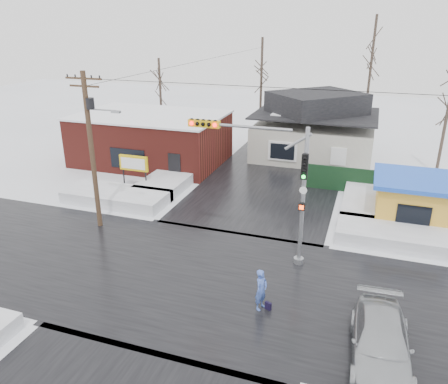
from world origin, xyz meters
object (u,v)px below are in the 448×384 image
(marquee_sign, at_px, (134,164))
(kiosk, at_px, (412,200))
(utility_pole, at_px, (92,143))
(traffic_signal, at_px, (272,175))
(car, at_px, (381,343))
(pedestrian, at_px, (261,290))

(marquee_sign, xyz_separation_m, kiosk, (18.50, 0.50, -0.46))
(utility_pole, height_order, kiosk, utility_pole)
(utility_pole, distance_m, kiosk, 18.95)
(utility_pole, bearing_deg, traffic_signal, -2.95)
(traffic_signal, distance_m, car, 8.80)
(utility_pole, xyz_separation_m, marquee_sign, (-1.07, 5.99, -3.19))
(traffic_signal, height_order, pedestrian, traffic_signal)
(utility_pole, height_order, car, utility_pole)
(car, bearing_deg, marquee_sign, 141.05)
(pedestrian, bearing_deg, utility_pole, 84.86)
(traffic_signal, distance_m, marquee_sign, 13.42)
(utility_pole, xyz_separation_m, kiosk, (17.43, 6.49, -3.65))
(pedestrian, bearing_deg, traffic_signal, 27.33)
(kiosk, bearing_deg, marquee_sign, -178.45)
(kiosk, distance_m, car, 12.91)
(utility_pole, relative_size, car, 1.77)
(utility_pole, relative_size, pedestrian, 4.88)
(pedestrian, bearing_deg, marquee_sign, 66.57)
(marquee_sign, xyz_separation_m, pedestrian, (12.12, -10.74, -1.00))
(utility_pole, height_order, marquee_sign, utility_pole)
(car, bearing_deg, kiosk, 79.94)
(kiosk, bearing_deg, car, -97.12)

